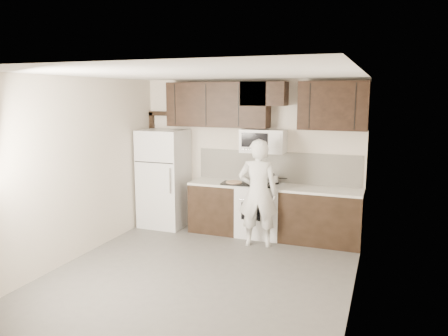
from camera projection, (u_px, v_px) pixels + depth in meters
The scene contains 14 objects.
floor at pixel (200, 275), 5.97m from camera, with size 4.50×4.50×0.00m, color #565351.
back_wall at pixel (250, 156), 7.81m from camera, with size 4.00×4.00×0.00m, color beige.
ceiling at pixel (198, 74), 5.51m from camera, with size 4.50×4.50×0.00m, color white.
counter_run at pixel (278, 212), 7.47m from camera, with size 2.95×0.64×0.91m.
stove at pixel (260, 210), 7.57m from camera, with size 0.76×0.66×0.94m.
backsplash at pixel (277, 167), 7.66m from camera, with size 2.90×0.02×0.54m, color silver.
upper_cabinets at pixel (259, 104), 7.42m from camera, with size 3.48×0.35×0.78m.
microwave at pixel (263, 141), 7.48m from camera, with size 0.76×0.42×0.40m.
refrigerator at pixel (164, 178), 8.10m from camera, with size 0.80×0.76×1.80m.
door_trim at pixel (155, 156), 8.46m from camera, with size 0.50×0.08×2.12m.
saucepan at pixel (273, 179), 7.56m from camera, with size 0.34×0.19×0.18m.
baking_tray at pixel (234, 183), 7.54m from camera, with size 0.41×0.31×0.02m, color black.
pizza at pixel (234, 182), 7.54m from camera, with size 0.28×0.28×0.02m, color beige.
person at pixel (258, 193), 7.00m from camera, with size 0.64×0.42×1.75m, color white.
Camera 1 is at (2.30, -5.16, 2.45)m, focal length 35.00 mm.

